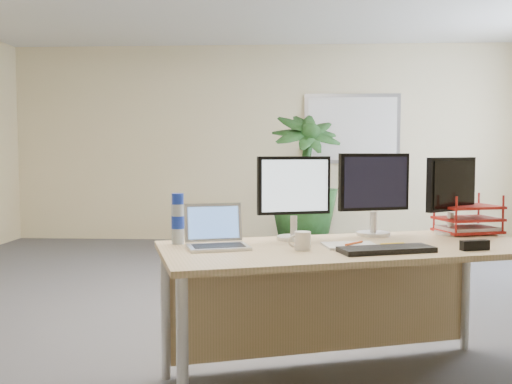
# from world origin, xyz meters

# --- Properties ---
(floor) EXTENTS (8.00, 8.00, 0.00)m
(floor) POSITION_xyz_m (0.00, 0.00, 0.00)
(floor) COLOR #434348
(floor) RESTS_ON ground
(back_wall) EXTENTS (7.00, 0.04, 2.70)m
(back_wall) POSITION_xyz_m (0.00, 4.00, 1.35)
(back_wall) COLOR beige
(back_wall) RESTS_ON floor
(whiteboard) EXTENTS (1.30, 0.04, 0.95)m
(whiteboard) POSITION_xyz_m (1.20, 3.97, 1.55)
(whiteboard) COLOR #A1A1A6
(whiteboard) RESTS_ON back_wall
(desk) EXTENTS (2.11, 1.37, 0.75)m
(desk) POSITION_xyz_m (0.61, -0.88, 0.59)
(desk) COLOR tan
(desk) RESTS_ON floor
(floor_plant) EXTENTS (1.06, 1.06, 1.50)m
(floor_plant) POSITION_xyz_m (0.52, 3.14, 0.75)
(floor_plant) COLOR #163412
(floor_plant) RESTS_ON floor
(monitor_left) EXTENTS (0.40, 0.19, 0.46)m
(monitor_left) POSITION_xyz_m (0.35, -0.80, 1.01)
(monitor_left) COLOR silver
(monitor_left) RESTS_ON desk
(monitor_right) EXTENTS (0.42, 0.19, 0.47)m
(monitor_right) POSITION_xyz_m (0.81, -0.62, 1.02)
(monitor_right) COLOR silver
(monitor_right) RESTS_ON desk
(monitor_dark) EXTENTS (0.34, 0.28, 0.45)m
(monitor_dark) POSITION_xyz_m (1.26, -0.55, 1.01)
(monitor_dark) COLOR silver
(monitor_dark) RESTS_ON desk
(laptop) EXTENTS (0.36, 0.34, 0.21)m
(laptop) POSITION_xyz_m (-0.05, -1.06, 0.81)
(laptop) COLOR silver
(laptop) RESTS_ON desk
(keyboard) EXTENTS (0.49, 0.29, 0.03)m
(keyboard) POSITION_xyz_m (0.79, -1.17, 0.76)
(keyboard) COLOR black
(keyboard) RESTS_ON desk
(coffee_mug) EXTENTS (0.12, 0.08, 0.09)m
(coffee_mug) POSITION_xyz_m (0.38, -1.13, 0.80)
(coffee_mug) COLOR white
(coffee_mug) RESTS_ON desk
(spiral_notebook) EXTENTS (0.30, 0.24, 0.01)m
(spiral_notebook) POSITION_xyz_m (0.63, -1.02, 0.76)
(spiral_notebook) COLOR silver
(spiral_notebook) RESTS_ON desk
(orange_pen) EXTENTS (0.10, 0.12, 0.01)m
(orange_pen) POSITION_xyz_m (0.65, -1.02, 0.77)
(orange_pen) COLOR #DA4D18
(orange_pen) RESTS_ON spiral_notebook
(yellow_highlighter) EXTENTS (0.13, 0.05, 0.02)m
(yellow_highlighter) POSITION_xyz_m (0.85, -0.99, 0.76)
(yellow_highlighter) COLOR gold
(yellow_highlighter) RESTS_ON desk
(water_bottle) EXTENTS (0.07, 0.07, 0.27)m
(water_bottle) POSITION_xyz_m (-0.26, -0.98, 0.88)
(water_bottle) COLOR #AEBFCD
(water_bottle) RESTS_ON desk
(letter_tray) EXTENTS (0.40, 0.35, 0.16)m
(letter_tray) POSITION_xyz_m (1.38, -0.50, 0.82)
(letter_tray) COLOR #A51A14
(letter_tray) RESTS_ON desk
(stapler) EXTENTS (0.15, 0.08, 0.05)m
(stapler) POSITION_xyz_m (1.23, -1.09, 0.77)
(stapler) COLOR black
(stapler) RESTS_ON desk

